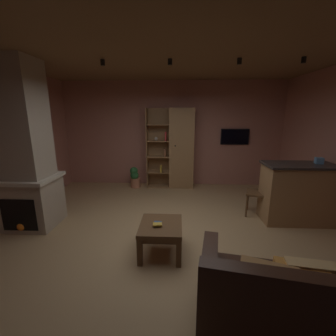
# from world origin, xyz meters

# --- Properties ---
(floor) EXTENTS (5.95, 5.62, 0.02)m
(floor) POSITION_xyz_m (0.00, 0.00, -0.01)
(floor) COLOR tan
(floor) RESTS_ON ground
(wall_back) EXTENTS (6.07, 0.06, 2.83)m
(wall_back) POSITION_xyz_m (0.00, 2.84, 1.41)
(wall_back) COLOR #AD7060
(wall_back) RESTS_ON ground
(ceiling) EXTENTS (5.95, 5.62, 0.02)m
(ceiling) POSITION_xyz_m (0.00, 0.00, 2.84)
(ceiling) COLOR brown
(window_pane_back) EXTENTS (0.76, 0.01, 0.93)m
(window_pane_back) POSITION_xyz_m (-0.23, 2.81, 1.33)
(window_pane_back) COLOR white
(stone_fireplace) EXTENTS (0.92, 0.82, 2.83)m
(stone_fireplace) POSITION_xyz_m (-2.43, 0.23, 1.28)
(stone_fireplace) COLOR tan
(stone_fireplace) RESTS_ON ground
(bookshelf_cabinet) EXTENTS (1.26, 0.41, 2.12)m
(bookshelf_cabinet) POSITION_xyz_m (0.18, 2.57, 1.05)
(bookshelf_cabinet) COLOR #997047
(bookshelf_cabinet) RESTS_ON ground
(kitchen_bar_counter) EXTENTS (1.57, 0.64, 1.10)m
(kitchen_bar_counter) POSITION_xyz_m (2.53, 0.60, 0.55)
(kitchen_bar_counter) COLOR #997047
(kitchen_bar_counter) RESTS_ON ground
(tissue_box) EXTENTS (0.14, 0.14, 0.11)m
(tissue_box) POSITION_xyz_m (2.69, 0.65, 1.16)
(tissue_box) COLOR #598CBF
(tissue_box) RESTS_ON kitchen_bar_counter
(leather_couch) EXTENTS (1.71, 1.12, 0.84)m
(leather_couch) POSITION_xyz_m (1.19, -1.66, 0.30)
(leather_couch) COLOR #382116
(leather_couch) RESTS_ON ground
(coffee_table) EXTENTS (0.59, 0.66, 0.45)m
(coffee_table) POSITION_xyz_m (-0.06, -0.50, 0.36)
(coffee_table) COLOR brown
(coffee_table) RESTS_ON ground
(table_book_0) EXTENTS (0.12, 0.10, 0.02)m
(table_book_0) POSITION_xyz_m (-0.10, -0.49, 0.46)
(table_book_0) COLOR #2D4C8C
(table_book_0) RESTS_ON coffee_table
(table_book_1) EXTENTS (0.13, 0.10, 0.02)m
(table_book_1) POSITION_xyz_m (-0.10, -0.57, 0.48)
(table_book_1) COLOR gold
(table_book_1) RESTS_ON coffee_table
(dining_chair) EXTENTS (0.54, 0.54, 0.92)m
(dining_chair) POSITION_xyz_m (1.82, 0.80, 0.53)
(dining_chair) COLOR brown
(dining_chair) RESTS_ON ground
(potted_floor_plant) EXTENTS (0.26, 0.28, 0.57)m
(potted_floor_plant) POSITION_xyz_m (-1.01, 2.43, 0.28)
(potted_floor_plant) COLOR #B77051
(potted_floor_plant) RESTS_ON ground
(wall_mounted_tv) EXTENTS (0.75, 0.06, 0.42)m
(wall_mounted_tv) POSITION_xyz_m (1.70, 2.78, 1.37)
(wall_mounted_tv) COLOR black
(track_light_spot_0) EXTENTS (0.07, 0.07, 0.09)m
(track_light_spot_0) POSITION_xyz_m (-2.13, 0.35, 2.76)
(track_light_spot_0) COLOR black
(track_light_spot_1) EXTENTS (0.07, 0.07, 0.09)m
(track_light_spot_1) POSITION_xyz_m (-1.04, 0.40, 2.76)
(track_light_spot_1) COLOR black
(track_light_spot_2) EXTENTS (0.07, 0.07, 0.09)m
(track_light_spot_2) POSITION_xyz_m (0.03, 0.40, 2.76)
(track_light_spot_2) COLOR black
(track_light_spot_3) EXTENTS (0.07, 0.07, 0.09)m
(track_light_spot_3) POSITION_xyz_m (1.11, 0.41, 2.76)
(track_light_spot_3) COLOR black
(track_light_spot_4) EXTENTS (0.07, 0.07, 0.09)m
(track_light_spot_4) POSITION_xyz_m (2.05, 0.37, 2.76)
(track_light_spot_4) COLOR black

